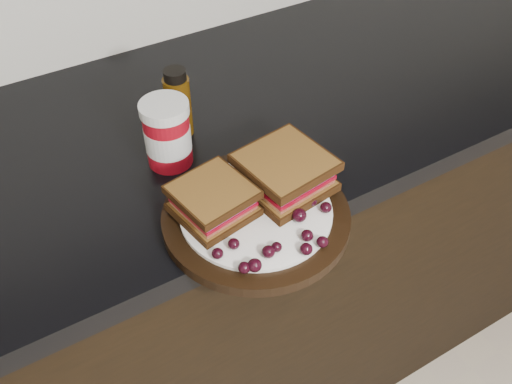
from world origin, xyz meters
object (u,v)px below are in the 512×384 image
plate (256,217)px  condiment_jar (167,134)px  sandwich_left (213,201)px  oil_bottle (178,102)px

plate → condiment_jar: 0.20m
plate → sandwich_left: 0.07m
plate → sandwich_left: sandwich_left is taller
condiment_jar → oil_bottle: size_ratio=0.92×
condiment_jar → oil_bottle: (0.05, 0.06, 0.00)m
sandwich_left → condiment_jar: 0.16m
condiment_jar → sandwich_left: bearing=-91.0°
condiment_jar → plate: bearing=-74.5°
plate → oil_bottle: oil_bottle is taller
plate → condiment_jar: (-0.05, 0.19, 0.05)m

